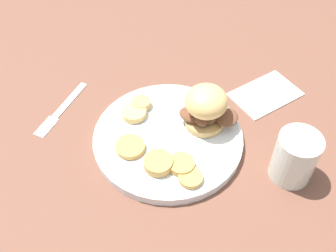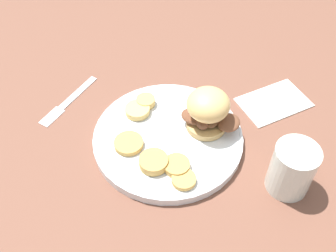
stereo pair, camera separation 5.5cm
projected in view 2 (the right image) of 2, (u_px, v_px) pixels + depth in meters
name	position (u px, v px, depth m)	size (l,w,h in m)	color
ground_plane	(168.00, 141.00, 0.77)	(4.00, 4.00, 0.00)	brown
dinner_plate	(168.00, 138.00, 0.76)	(0.29, 0.29, 0.02)	white
sandwich	(208.00, 111.00, 0.73)	(0.11, 0.11, 0.09)	tan
potato_round_0	(184.00, 179.00, 0.68)	(0.04, 0.04, 0.01)	tan
potato_round_1	(137.00, 110.00, 0.79)	(0.05, 0.05, 0.01)	#DBB766
potato_round_2	(145.00, 101.00, 0.80)	(0.04, 0.04, 0.01)	tan
potato_round_3	(154.00, 162.00, 0.70)	(0.05, 0.05, 0.02)	tan
potato_round_4	(177.00, 165.00, 0.70)	(0.05, 0.05, 0.01)	tan
potato_round_5	(129.00, 143.00, 0.73)	(0.05, 0.05, 0.01)	tan
fork	(69.00, 101.00, 0.84)	(0.15, 0.10, 0.00)	silver
drinking_glass	(292.00, 169.00, 0.66)	(0.08, 0.08, 0.10)	silver
napkin	(274.00, 102.00, 0.83)	(0.14, 0.09, 0.01)	white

